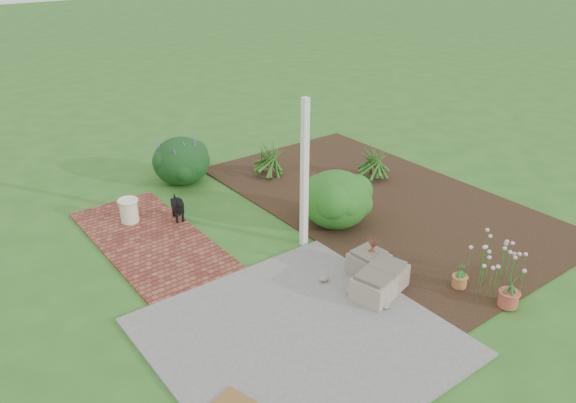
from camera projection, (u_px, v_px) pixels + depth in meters
ground at (293, 252)px, 9.15m from camera, size 80.00×80.00×0.00m
concrete_patio at (299, 337)px, 7.20m from camera, size 3.50×3.50×0.04m
brick_path at (150, 239)px, 9.47m from camera, size 1.60×3.50×0.04m
garden_bed at (380, 201)px, 10.86m from camera, size 4.00×7.00×0.03m
veranda_post at (305, 175)px, 8.84m from camera, size 0.10×0.10×2.50m
stone_trough_near at (386, 277)px, 8.11m from camera, size 0.62×0.62×0.34m
stone_trough_mid at (373, 288)px, 7.86m from camera, size 0.61×0.61×0.34m
stone_trough_far at (368, 264)px, 8.43m from camera, size 0.53×0.53×0.33m
black_dog at (178, 206)px, 9.96m from camera, size 0.25×0.53×0.46m
cream_ceramic_urn at (129, 211)px, 9.93m from camera, size 0.33×0.33×0.42m
evergreen_shrub at (336, 198)px, 9.74m from camera, size 1.30×1.30×1.02m
agapanthus_clump_back at (374, 159)px, 11.65m from camera, size 1.16×1.16×0.83m
agapanthus_clump_front at (268, 157)px, 11.79m from camera, size 1.07×1.07×0.82m
pink_flower_patch at (501, 266)px, 8.06m from camera, size 1.24×1.24×0.68m
terracotta_pot_bronze at (371, 266)px, 8.45m from camera, size 0.34×0.34×0.26m
terracotta_pot_small_left at (459, 281)px, 8.17m from camera, size 0.22×0.22×0.17m
terracotta_pot_small_right at (508, 299)px, 7.74m from camera, size 0.29×0.29×0.23m
purple_flowering_bush at (181, 160)px, 11.49m from camera, size 1.17×1.17×0.99m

